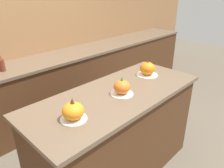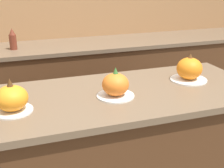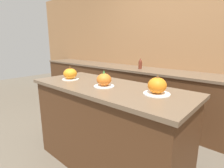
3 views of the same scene
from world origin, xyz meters
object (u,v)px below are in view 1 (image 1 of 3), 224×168
pumpkin_cake_center (122,88)px  pumpkin_cake_right (147,69)px  bottle_tall (2,63)px  pumpkin_cake_left (73,112)px

pumpkin_cake_center → pumpkin_cake_right: (0.51, 0.10, 0.01)m
pumpkin_cake_center → bottle_tall: pumpkin_cake_center is taller
pumpkin_cake_left → pumpkin_cake_right: (1.03, 0.12, 0.00)m
pumpkin_cake_left → pumpkin_cake_center: bearing=2.0°
pumpkin_cake_left → pumpkin_cake_center: (0.52, 0.02, -0.00)m
pumpkin_cake_center → pumpkin_cake_right: size_ratio=0.90×
pumpkin_cake_center → bottle_tall: (-0.46, 1.37, 0.00)m
pumpkin_cake_center → bottle_tall: 1.45m
pumpkin_cake_right → bottle_tall: (-0.97, 1.27, -0.00)m
pumpkin_cake_left → pumpkin_cake_right: bearing=6.6°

